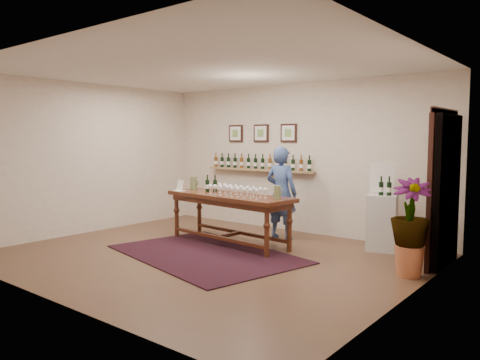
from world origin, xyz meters
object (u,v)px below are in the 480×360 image
Objects in this scene: person at (281,193)px; tasting_table at (229,202)px; potted_plant at (410,227)px; display_pedestal at (382,223)px.

tasting_table is at bearing 59.75° from person.
display_pedestal is at bearing 125.58° from potted_plant.
person is at bearing -170.65° from display_pedestal.
person reaches higher than display_pedestal.
potted_plant is (0.83, -1.16, 0.19)m from display_pedestal.
display_pedestal is at bearing -172.87° from person.
person is (0.47, 0.88, 0.10)m from tasting_table.
display_pedestal is (2.19, 1.16, -0.27)m from tasting_table.
tasting_table is 3.02m from potted_plant.
potted_plant is (3.02, 0.00, -0.07)m from tasting_table.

